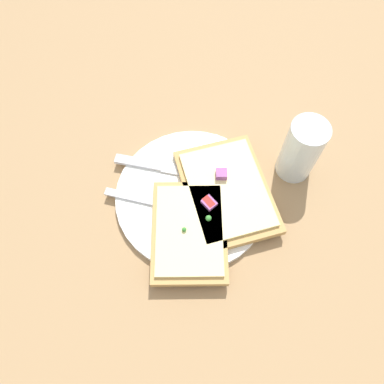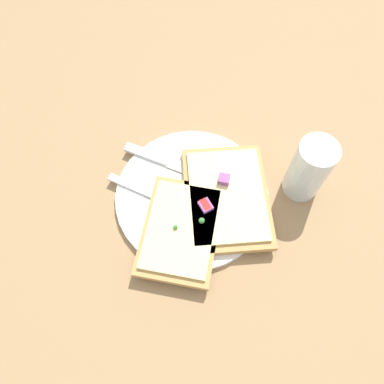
{
  "view_description": "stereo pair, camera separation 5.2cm",
  "coord_description": "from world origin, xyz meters",
  "px_view_note": "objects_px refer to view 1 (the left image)",
  "views": [
    {
      "loc": [
        -0.18,
        0.19,
        0.57
      ],
      "look_at": [
        0.0,
        0.0,
        0.02
      ],
      "focal_mm": 35.0,
      "sensor_mm": 36.0,
      "label": 1
    },
    {
      "loc": [
        -0.22,
        0.15,
        0.57
      ],
      "look_at": [
        0.0,
        0.0,
        0.02
      ],
      "focal_mm": 35.0,
      "sensor_mm": 36.0,
      "label": 2
    }
  ],
  "objects_px": {
    "drinking_glass": "(301,150)",
    "pizza_slice_main": "(227,191)",
    "plate": "(192,196)",
    "pizza_slice_corner": "(189,231)",
    "fork": "(178,208)",
    "knife": "(167,168)"
  },
  "relations": [
    {
      "from": "drinking_glass",
      "to": "pizza_slice_main",
      "type": "bearing_deg",
      "value": 68.37
    },
    {
      "from": "pizza_slice_main",
      "to": "plate",
      "type": "bearing_deg",
      "value": -103.22
    },
    {
      "from": "plate",
      "to": "pizza_slice_main",
      "type": "distance_m",
      "value": 0.06
    },
    {
      "from": "plate",
      "to": "pizza_slice_corner",
      "type": "bearing_deg",
      "value": 130.19
    },
    {
      "from": "plate",
      "to": "fork",
      "type": "xyz_separation_m",
      "value": [
        -0.0,
        0.03,
        0.01
      ]
    },
    {
      "from": "fork",
      "to": "knife",
      "type": "bearing_deg",
      "value": 118.99
    },
    {
      "from": "fork",
      "to": "drinking_glass",
      "type": "bearing_deg",
      "value": 36.16
    },
    {
      "from": "fork",
      "to": "drinking_glass",
      "type": "relative_size",
      "value": 1.73
    },
    {
      "from": "pizza_slice_main",
      "to": "drinking_glass",
      "type": "height_order",
      "value": "drinking_glass"
    },
    {
      "from": "pizza_slice_corner",
      "to": "drinking_glass",
      "type": "xyz_separation_m",
      "value": [
        -0.04,
        -0.21,
        0.04
      ]
    },
    {
      "from": "drinking_glass",
      "to": "fork",
      "type": "bearing_deg",
      "value": 66.01
    },
    {
      "from": "plate",
      "to": "pizza_slice_main",
      "type": "bearing_deg",
      "value": -134.08
    },
    {
      "from": "pizza_slice_corner",
      "to": "drinking_glass",
      "type": "relative_size",
      "value": 1.7
    },
    {
      "from": "pizza_slice_corner",
      "to": "plate",
      "type": "bearing_deg",
      "value": -3.97
    },
    {
      "from": "plate",
      "to": "knife",
      "type": "distance_m",
      "value": 0.07
    },
    {
      "from": "pizza_slice_corner",
      "to": "drinking_glass",
      "type": "distance_m",
      "value": 0.22
    },
    {
      "from": "knife",
      "to": "pizza_slice_corner",
      "type": "bearing_deg",
      "value": -60.0
    },
    {
      "from": "pizza_slice_corner",
      "to": "drinking_glass",
      "type": "height_order",
      "value": "drinking_glass"
    },
    {
      "from": "plate",
      "to": "pizza_slice_corner",
      "type": "xyz_separation_m",
      "value": [
        -0.04,
        0.05,
        0.02
      ]
    },
    {
      "from": "knife",
      "to": "drinking_glass",
      "type": "bearing_deg",
      "value": 13.67
    },
    {
      "from": "plate",
      "to": "fork",
      "type": "relative_size",
      "value": 1.25
    },
    {
      "from": "pizza_slice_main",
      "to": "pizza_slice_corner",
      "type": "height_order",
      "value": "pizza_slice_main"
    }
  ]
}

